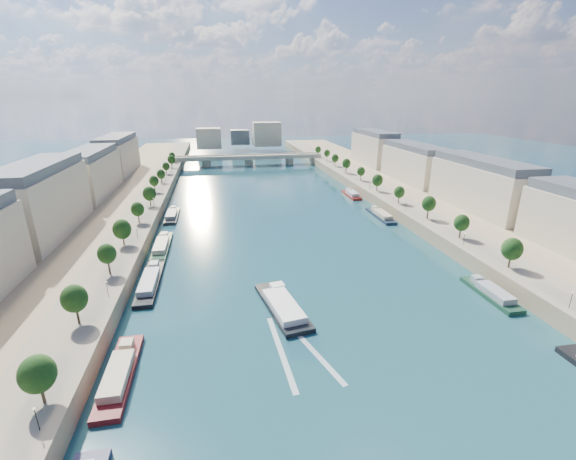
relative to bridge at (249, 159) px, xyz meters
name	(u,v)px	position (x,y,z in m)	size (l,w,h in m)	color
ground	(277,219)	(0.00, -138.74, -5.08)	(700.00, 700.00, 0.00)	#0D2C3A
quay_left	(101,223)	(-72.00, -138.74, -2.58)	(44.00, 520.00, 5.00)	#9E8460
quay_right	(429,205)	(72.00, -138.74, -2.58)	(44.00, 520.00, 5.00)	#9E8460
pave_left	(139,215)	(-57.00, -138.74, -0.03)	(14.00, 520.00, 0.10)	gray
pave_right	(399,201)	(57.00, -138.74, -0.03)	(14.00, 520.00, 0.10)	gray
trees_left	(144,200)	(-55.00, -136.74, 5.39)	(4.80, 268.80, 8.26)	#382B1E
trees_right	(387,185)	(55.00, -128.74, 5.39)	(4.80, 268.80, 8.26)	#382B1E
lamps_left	(146,215)	(-52.50, -148.74, 2.70)	(0.36, 200.36, 4.28)	black
lamps_right	(386,193)	(52.50, -133.74, 2.70)	(0.36, 200.36, 4.28)	black
buildings_left	(70,184)	(-85.00, -126.74, 11.37)	(16.00, 226.00, 23.20)	beige
buildings_right	(443,170)	(85.00, -126.74, 11.37)	(16.00, 226.00, 23.20)	beige
skyline	(244,136)	(3.19, 80.79, 9.57)	(79.00, 42.00, 22.00)	beige
bridge	(249,159)	(0.00, 0.00, 0.00)	(112.00, 12.00, 8.15)	#C1B79E
tour_barge	(282,306)	(-10.68, -213.74, -4.16)	(11.52, 26.36, 3.62)	black
wake	(296,349)	(-10.68, -230.40, -5.06)	(11.98, 26.03, 0.04)	silver
moored_barges_left	(149,285)	(-45.50, -195.38, -4.24)	(5.00, 156.94, 3.60)	#1C1C3F
moored_barges_right	(427,248)	(45.50, -184.61, -4.24)	(5.00, 169.42, 3.60)	black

